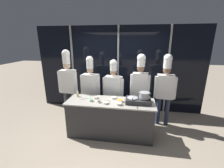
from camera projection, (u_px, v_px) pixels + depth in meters
The scene contains 21 objects.
ground_plane at pixel (110, 134), 3.78m from camera, with size 24.00×24.00×0.00m, color gray.
window_wall_back at pixel (118, 70), 4.82m from camera, with size 5.34×0.09×2.70m.
demo_counter at pixel (110, 118), 3.65m from camera, with size 2.08×0.70×0.88m.
portable_stove at pixel (138, 101), 3.42m from camera, with size 0.57×0.37×0.12m.
frying_pan at pixel (133, 97), 3.42m from camera, with size 0.25×0.43×0.05m.
stock_pot at pixel (144, 95), 3.36m from camera, with size 0.26×0.23×0.15m.
squeeze_bottle_oil at pixel (77, 94), 3.80m from camera, with size 0.06×0.06×0.16m.
prep_bowl_garlic at pixel (114, 98), 3.67m from camera, with size 0.13×0.13×0.05m.
prep_bowl_shrimp at pixel (96, 97), 3.69m from camera, with size 0.11×0.11×0.05m.
prep_bowl_soy_glaze at pixel (99, 102), 3.44m from camera, with size 0.10×0.10×0.03m.
prep_bowl_noodles at pixel (119, 104), 3.32m from camera, with size 0.14×0.14×0.05m.
prep_bowl_carrots at pixel (120, 101), 3.48m from camera, with size 0.16×0.16×0.05m.
prep_bowl_bean_sprouts at pixel (106, 103), 3.38m from camera, with size 0.13×0.13×0.04m.
prep_bowl_mushrooms at pixel (106, 101), 3.50m from camera, with size 0.10×0.10×0.04m.
prep_bowl_scallions at pixel (91, 100), 3.52m from camera, with size 0.11×0.11×0.05m.
serving_spoon_slotted at pixel (89, 98), 3.69m from camera, with size 0.26×0.16×0.02m.
chef_head at pixel (68, 80), 4.26m from camera, with size 0.57×0.24×2.02m.
chef_sous at pixel (91, 85), 4.27m from camera, with size 0.60×0.33×1.85m.
chef_line at pixel (113, 88), 4.14m from camera, with size 0.59×0.32×1.78m.
chef_pastry at pixel (140, 84), 3.97m from camera, with size 0.52×0.24×1.94m.
chef_apprentice at pixel (165, 86), 3.89m from camera, with size 0.56×0.25×1.94m.
Camera 1 is at (0.55, -3.22, 2.28)m, focal length 24.00 mm.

